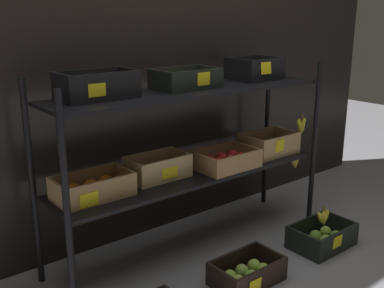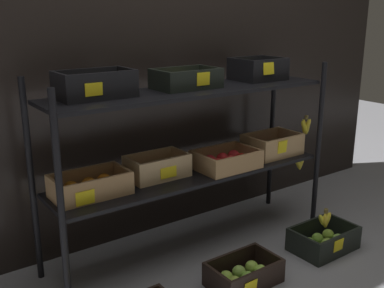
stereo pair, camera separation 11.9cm
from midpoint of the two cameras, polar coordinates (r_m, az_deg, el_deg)
name	(u,v)px [view 2 (the right image)]	position (r m, az deg, el deg)	size (l,w,h in m)	color
ground_plane	(192,247)	(2.82, 1.24, -12.68)	(10.00, 10.00, 0.00)	gray
storefront_wall	(153,52)	(2.82, -3.68, 11.31)	(4.08, 0.12, 2.25)	black
display_rack	(192,133)	(2.57, 1.39, 1.32)	(1.80, 0.45, 1.09)	black
crate_ground_apple_green	(244,275)	(2.48, 7.85, -15.82)	(0.37, 0.24, 0.13)	black
crate_ground_center_apple_green	(323,241)	(2.89, 17.15, -11.46)	(0.38, 0.26, 0.14)	black
banana_bunch_loose	(325,220)	(2.83, 17.41, -8.98)	(0.11, 0.04, 0.12)	brown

